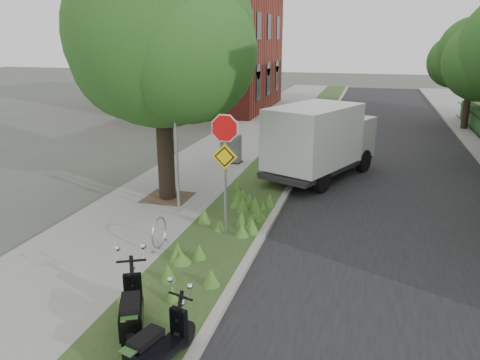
# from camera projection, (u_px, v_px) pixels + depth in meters

# --- Properties ---
(ground) EXTENTS (120.00, 120.00, 0.00)m
(ground) POSITION_uv_depth(u_px,v_px,m) (275.00, 254.00, 11.15)
(ground) COLOR #4C5147
(ground) RESTS_ON ground
(sidewalk_near) EXTENTS (3.50, 60.00, 0.12)m
(sidewalk_near) POSITION_uv_depth(u_px,v_px,m) (227.00, 149.00, 21.43)
(sidewalk_near) COLOR gray
(sidewalk_near) RESTS_ON ground
(verge) EXTENTS (2.00, 60.00, 0.12)m
(verge) POSITION_uv_depth(u_px,v_px,m) (287.00, 152.00, 20.72)
(verge) COLOR #29401B
(verge) RESTS_ON ground
(kerb_near) EXTENTS (0.20, 60.00, 0.13)m
(kerb_near) POSITION_uv_depth(u_px,v_px,m) (309.00, 154.00, 20.47)
(kerb_near) COLOR #9E9991
(kerb_near) RESTS_ON ground
(road) EXTENTS (7.00, 60.00, 0.01)m
(road) POSITION_uv_depth(u_px,v_px,m) (393.00, 161.00, 19.58)
(road) COLOR black
(road) RESTS_ON ground
(street_tree_main) EXTENTS (6.21, 5.54, 7.66)m
(street_tree_main) POSITION_uv_depth(u_px,v_px,m) (159.00, 43.00, 13.42)
(street_tree_main) COLOR black
(street_tree_main) RESTS_ON ground
(bare_post) EXTENTS (0.08, 0.08, 4.00)m
(bare_post) POSITION_uv_depth(u_px,v_px,m) (176.00, 144.00, 13.00)
(bare_post) COLOR #A5A8AD
(bare_post) RESTS_ON ground
(bike_hoop) EXTENTS (0.06, 0.78, 0.77)m
(bike_hoop) POSITION_uv_depth(u_px,v_px,m) (159.00, 233.00, 11.14)
(bike_hoop) COLOR #A5A8AD
(bike_hoop) RESTS_ON ground
(sign_assembly) EXTENTS (0.94, 0.08, 3.22)m
(sign_assembly) POSITION_uv_depth(u_px,v_px,m) (225.00, 150.00, 11.36)
(sign_assembly) COLOR #A5A8AD
(sign_assembly) RESTS_ON ground
(brick_building) EXTENTS (9.40, 10.40, 8.30)m
(brick_building) POSITION_uv_depth(u_px,v_px,m) (205.00, 48.00, 32.61)
(brick_building) COLOR maroon
(brick_building) RESTS_ON ground
(far_tree_c) EXTENTS (4.37, 3.89, 5.93)m
(far_tree_c) POSITION_uv_depth(u_px,v_px,m) (472.00, 57.00, 24.82)
(far_tree_c) COLOR black
(far_tree_c) RESTS_ON ground
(scooter_near) EXTENTS (0.92, 1.63, 0.84)m
(scooter_near) POSITION_uv_depth(u_px,v_px,m) (132.00, 318.00, 7.69)
(scooter_near) COLOR black
(scooter_near) RESTS_ON ground
(scooter_far) EXTENTS (0.61, 1.54, 0.75)m
(scooter_far) POSITION_uv_depth(u_px,v_px,m) (154.00, 352.00, 6.93)
(scooter_far) COLOR black
(scooter_far) RESTS_ON ground
(box_truck) EXTENTS (3.78, 5.43, 2.30)m
(box_truck) POSITION_uv_depth(u_px,v_px,m) (320.00, 138.00, 16.72)
(box_truck) COLOR #262628
(box_truck) RESTS_ON ground
(utility_cabinet) EXTENTS (0.87, 0.60, 1.12)m
(utility_cabinet) POSITION_uv_depth(u_px,v_px,m) (231.00, 149.00, 18.74)
(utility_cabinet) COLOR #262628
(utility_cabinet) RESTS_ON ground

